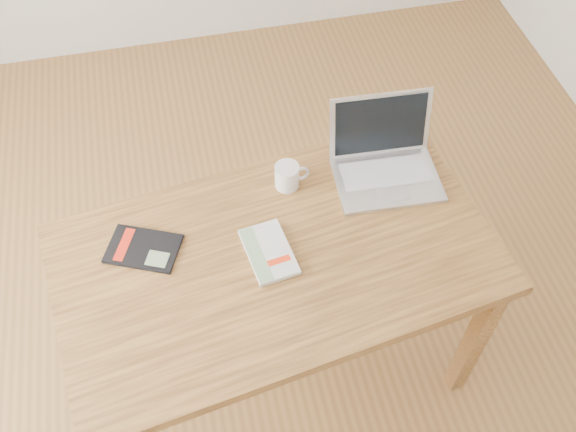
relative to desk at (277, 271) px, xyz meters
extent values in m
plane|color=brown|center=(-0.15, 0.11, -0.66)|extent=(4.00, 4.00, 0.00)
cube|color=brown|center=(0.00, 0.00, 0.07)|extent=(1.40, 0.93, 0.04)
cube|color=brown|center=(0.64, -0.23, -0.31)|extent=(0.06, 0.06, 0.71)
cube|color=brown|center=(-0.64, 0.23, -0.31)|extent=(0.06, 0.06, 0.71)
cube|color=brown|center=(0.54, 0.40, -0.31)|extent=(0.06, 0.06, 0.71)
cube|color=beige|center=(-0.02, 0.01, 0.10)|extent=(0.16, 0.22, 0.01)
cube|color=white|center=(-0.02, 0.01, 0.10)|extent=(0.15, 0.22, 0.02)
cube|color=gray|center=(-0.06, 0.00, 0.11)|extent=(0.07, 0.21, 0.00)
cube|color=red|center=(0.00, -0.03, 0.11)|extent=(0.07, 0.03, 0.00)
cube|color=black|center=(-0.38, 0.11, 0.09)|extent=(0.25, 0.21, 0.01)
cube|color=red|center=(-0.44, 0.13, 0.10)|extent=(0.08, 0.12, 0.00)
cube|color=#7E9662|center=(-0.35, 0.06, 0.10)|extent=(0.08, 0.07, 0.00)
cube|color=silver|center=(0.41, 0.20, 0.10)|extent=(0.35, 0.25, 0.02)
cube|color=silver|center=(0.41, 0.23, 0.11)|extent=(0.29, 0.14, 0.00)
cube|color=#BCBCC1|center=(0.41, 0.13, 0.11)|extent=(0.10, 0.06, 0.00)
cube|color=silver|center=(0.42, 0.34, 0.21)|extent=(0.34, 0.08, 0.22)
cube|color=black|center=(0.42, 0.34, 0.21)|extent=(0.30, 0.06, 0.19)
cylinder|color=white|center=(0.09, 0.26, 0.13)|extent=(0.08, 0.08, 0.09)
cylinder|color=black|center=(0.09, 0.26, 0.17)|extent=(0.07, 0.07, 0.01)
torus|color=white|center=(0.14, 0.26, 0.13)|extent=(0.06, 0.01, 0.06)
camera|label=1|loc=(-0.20, -1.05, 1.68)|focal=40.00mm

